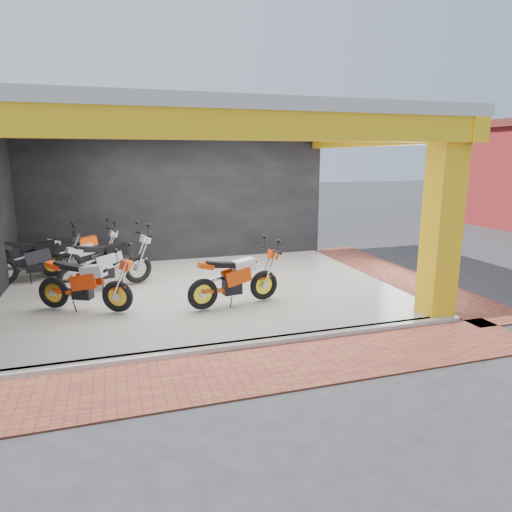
# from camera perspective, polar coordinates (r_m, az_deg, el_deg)

# --- Properties ---
(ground) EXTENTS (80.00, 80.00, 0.00)m
(ground) POSITION_cam_1_polar(r_m,az_deg,el_deg) (8.04, -3.98, -8.66)
(ground) COLOR #2D2D30
(ground) RESTS_ON ground
(showroom_floor) EXTENTS (8.00, 6.00, 0.10)m
(showroom_floor) POSITION_cam_1_polar(r_m,az_deg,el_deg) (9.88, -6.71, -4.37)
(showroom_floor) COLOR silver
(showroom_floor) RESTS_ON ground
(showroom_ceiling) EXTENTS (8.40, 6.40, 0.20)m
(showroom_ceiling) POSITION_cam_1_polar(r_m,az_deg,el_deg) (9.49, -7.27, 16.62)
(showroom_ceiling) COLOR beige
(showroom_ceiling) RESTS_ON corner_column
(back_wall) EXTENTS (8.20, 0.20, 3.50)m
(back_wall) POSITION_cam_1_polar(r_m,az_deg,el_deg) (12.58, -9.60, 7.04)
(back_wall) COLOR black
(back_wall) RESTS_ON ground
(corner_column) EXTENTS (0.50, 0.50, 3.50)m
(corner_column) POSITION_cam_1_polar(r_m,az_deg,el_deg) (8.62, 22.22, 3.90)
(corner_column) COLOR yellow
(corner_column) RESTS_ON ground
(header_beam_front) EXTENTS (8.40, 0.30, 0.40)m
(header_beam_front) POSITION_cam_1_polar(r_m,az_deg,el_deg) (6.55, -2.28, 16.02)
(header_beam_front) COLOR yellow
(header_beam_front) RESTS_ON corner_column
(header_beam_right) EXTENTS (0.30, 6.40, 0.40)m
(header_beam_right) POSITION_cam_1_polar(r_m,az_deg,el_deg) (10.93, 14.55, 14.18)
(header_beam_right) COLOR yellow
(header_beam_right) RESTS_ON corner_column
(floor_kerb) EXTENTS (8.00, 0.20, 0.10)m
(floor_kerb) POSITION_cam_1_polar(r_m,az_deg,el_deg) (7.11, -2.01, -11.11)
(floor_kerb) COLOR silver
(floor_kerb) RESTS_ON ground
(paver_front) EXTENTS (9.00, 1.40, 0.03)m
(paver_front) POSITION_cam_1_polar(r_m,az_deg,el_deg) (6.44, -0.10, -14.05)
(paver_front) COLOR brown
(paver_front) RESTS_ON ground
(paver_right) EXTENTS (1.40, 7.00, 0.03)m
(paver_right) POSITION_cam_1_polar(r_m,az_deg,el_deg) (11.72, 17.01, -2.34)
(paver_right) COLOR brown
(paver_right) RESTS_ON ground
(moto_hero) EXTENTS (2.07, 1.07, 1.20)m
(moto_hero) POSITION_cam_1_polar(r_m,az_deg,el_deg) (8.86, 0.99, -1.88)
(moto_hero) COLOR #DE3E09
(moto_hero) RESTS_ON showroom_floor
(moto_row_a) EXTENTS (2.07, 1.56, 1.20)m
(moto_row_a) POSITION_cam_1_polar(r_m,az_deg,el_deg) (8.52, -17.03, -3.02)
(moto_row_a) COLOR red
(moto_row_a) RESTS_ON showroom_floor
(moto_row_b) EXTENTS (2.30, 1.50, 1.32)m
(moto_row_b) POSITION_cam_1_polar(r_m,az_deg,el_deg) (10.36, -14.66, 0.14)
(moto_row_b) COLOR #AFB1B7
(moto_row_b) RESTS_ON showroom_floor
(moto_row_c) EXTENTS (2.08, 1.24, 1.20)m
(moto_row_c) POSITION_cam_1_polar(r_m,az_deg,el_deg) (11.91, -18.21, 1.18)
(moto_row_c) COLOR #A8ACB0
(moto_row_c) RESTS_ON showroom_floor
(moto_row_d) EXTENTS (2.14, 1.03, 1.26)m
(moto_row_d) POSITION_cam_1_polar(r_m,az_deg,el_deg) (11.31, -22.47, 0.44)
(moto_row_d) COLOR black
(moto_row_d) RESTS_ON showroom_floor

